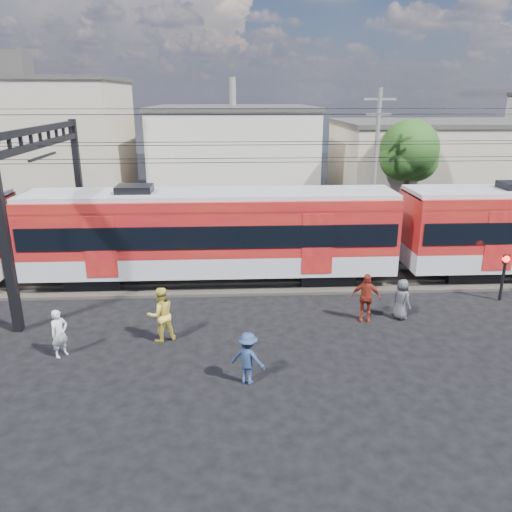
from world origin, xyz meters
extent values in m
plane|color=black|center=(0.00, 0.00, 0.00)|extent=(120.00, 120.00, 0.00)
cube|color=#2D2823|center=(0.00, 8.00, 0.06)|extent=(70.00, 3.40, 0.12)
cube|color=#59544C|center=(0.00, 7.25, 0.18)|extent=(70.00, 0.12, 0.12)
cube|color=#59544C|center=(0.00, 8.75, 0.18)|extent=(70.00, 0.12, 0.12)
cube|color=black|center=(-8.27, 8.00, 0.35)|extent=(2.40, 2.20, 0.70)
cube|color=black|center=(1.97, 8.00, 0.35)|extent=(2.40, 2.20, 0.70)
cube|color=#AAADB3|center=(-3.15, 8.00, 1.15)|extent=(16.00, 3.00, 0.90)
cube|color=maroon|center=(-3.15, 8.00, 2.80)|extent=(16.00, 3.00, 2.40)
cube|color=black|center=(-3.15, 8.00, 2.55)|extent=(15.68, 3.08, 0.95)
cube|color=#AAADB3|center=(-3.15, 8.00, 4.05)|extent=(16.00, 2.60, 0.25)
cube|color=black|center=(8.53, 8.00, 0.35)|extent=(2.40, 2.20, 0.70)
cube|color=black|center=(-10.00, 3.50, 3.50)|extent=(0.30, 0.30, 7.00)
cube|color=black|center=(-10.00, 12.50, 3.50)|extent=(0.30, 0.30, 7.00)
cube|color=black|center=(-10.00, 8.00, 6.80)|extent=(0.25, 9.30, 0.25)
cube|color=black|center=(-10.00, 8.00, 6.20)|extent=(0.25, 9.30, 0.25)
cylinder|color=black|center=(0.00, 7.30, 5.50)|extent=(70.00, 0.03, 0.03)
cylinder|color=black|center=(0.00, 8.70, 5.50)|extent=(70.00, 0.03, 0.03)
cylinder|color=black|center=(0.00, 7.30, 6.20)|extent=(70.00, 0.03, 0.03)
cylinder|color=black|center=(0.00, 8.70, 6.20)|extent=(70.00, 0.03, 0.03)
cylinder|color=black|center=(0.00, 4.50, 7.50)|extent=(70.00, 0.03, 0.03)
cylinder|color=black|center=(0.00, 11.50, 7.50)|extent=(70.00, 0.03, 0.03)
cube|color=tan|center=(-17.00, 24.00, 4.50)|extent=(14.00, 10.00, 9.00)
cube|color=#3F3D3A|center=(-17.00, 24.00, 9.15)|extent=(14.28, 10.20, 0.30)
cube|color=beige|center=(-2.00, 27.00, 3.50)|extent=(12.00, 12.00, 7.00)
cube|color=#3F3D3A|center=(-2.00, 27.00, 7.15)|extent=(12.24, 12.24, 0.30)
cube|color=tan|center=(14.00, 24.00, 3.00)|extent=(16.00, 10.00, 6.00)
cube|color=#3F3D3A|center=(14.00, 24.00, 6.15)|extent=(16.32, 10.20, 0.30)
cylinder|color=slate|center=(6.00, 15.00, 4.25)|extent=(0.24, 0.24, 8.50)
cube|color=slate|center=(6.00, 15.00, 7.90)|extent=(1.80, 0.12, 0.12)
cube|color=slate|center=(6.00, 15.00, 7.10)|extent=(1.40, 0.12, 0.12)
cylinder|color=#382619|center=(9.00, 18.00, 1.96)|extent=(0.36, 0.36, 3.92)
sphere|color=#1A4112|center=(9.00, 18.00, 4.90)|extent=(3.64, 3.64, 3.64)
sphere|color=#1A4112|center=(9.60, 18.30, 4.20)|extent=(2.80, 2.80, 2.80)
imported|color=silver|center=(-7.86, 1.56, 0.80)|extent=(0.67, 0.70, 1.61)
imported|color=#DFC545|center=(-4.71, 2.48, 0.98)|extent=(1.18, 1.08, 1.96)
imported|color=navy|center=(-1.83, -0.35, 0.81)|extent=(1.20, 1.00, 1.62)
imported|color=maroon|center=(2.71, 3.72, 0.93)|extent=(1.17, 0.69, 1.86)
imported|color=#444448|center=(4.13, 3.82, 0.79)|extent=(0.82, 0.92, 1.58)
cylinder|color=black|center=(8.85, 5.34, 0.93)|extent=(0.12, 0.12, 1.86)
sphere|color=#FF140C|center=(8.85, 5.34, 1.81)|extent=(0.29, 0.29, 0.29)
cube|color=black|center=(8.85, 5.34, 1.81)|extent=(0.26, 0.06, 0.36)
camera|label=1|loc=(-2.25, -13.27, 8.16)|focal=35.00mm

